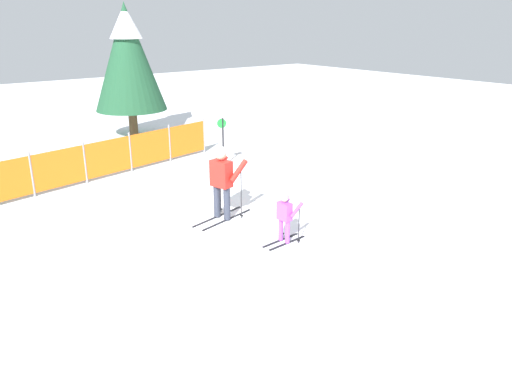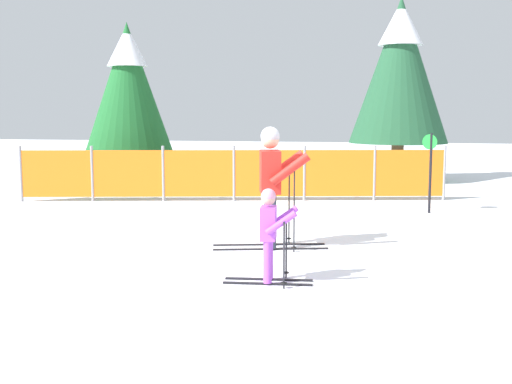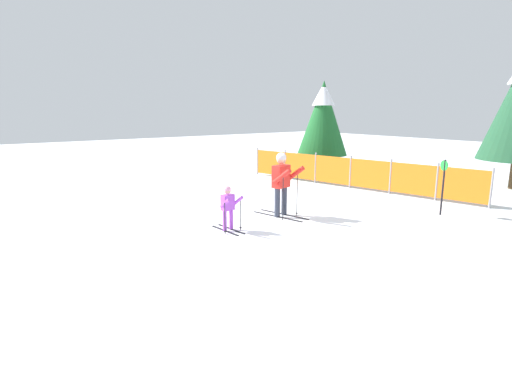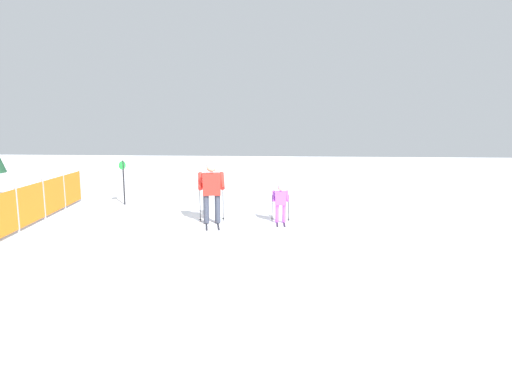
# 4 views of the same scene
# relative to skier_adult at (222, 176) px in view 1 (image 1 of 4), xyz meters

# --- Properties ---
(ground_plane) EXTENTS (60.00, 60.00, 0.00)m
(ground_plane) POSITION_rel_skier_adult_xyz_m (-0.17, 0.01, -1.01)
(ground_plane) COLOR white
(skier_adult) EXTENTS (1.63, 0.82, 1.69)m
(skier_adult) POSITION_rel_skier_adult_xyz_m (0.00, 0.00, 0.00)
(skier_adult) COLOR black
(skier_adult) RESTS_ON ground_plane
(skier_child) EXTENTS (1.01, 0.52, 1.06)m
(skier_child) POSITION_rel_skier_adult_xyz_m (0.26, -1.83, -0.39)
(skier_child) COLOR black
(skier_child) RESTS_ON ground_plane
(safety_fence) EXTENTS (8.86, 1.81, 1.17)m
(safety_fence) POSITION_rel_skier_adult_xyz_m (-1.50, 4.47, -0.42)
(safety_fence) COLOR gray
(safety_fence) RESTS_ON ground_plane
(conifer_near) EXTENTS (2.64, 2.64, 4.91)m
(conifer_near) POSITION_rel_skier_adult_xyz_m (2.06, 9.08, 2.02)
(conifer_near) COLOR #4C3823
(conifer_near) RESTS_ON ground_plane
(trail_marker) EXTENTS (0.26, 0.13, 1.49)m
(trail_marker) POSITION_rel_skier_adult_xyz_m (2.44, 3.54, -0.09)
(trail_marker) COLOR black
(trail_marker) RESTS_ON ground_plane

